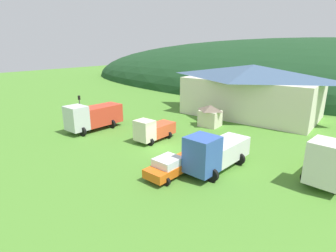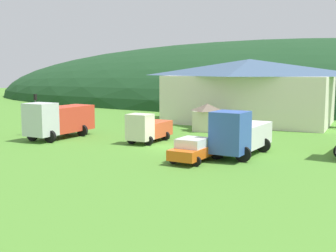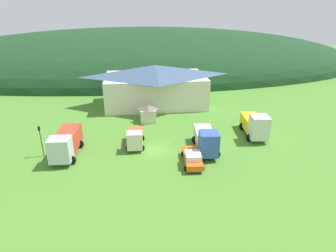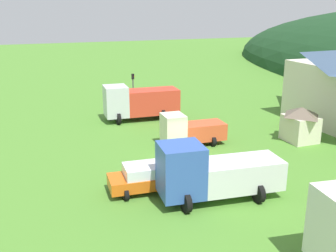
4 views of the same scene
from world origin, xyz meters
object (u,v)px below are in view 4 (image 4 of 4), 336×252
play_shed_cream (300,124)px  traffic_cone_near_pickup (220,170)px  service_pickup_orange (150,178)px  tow_truck_silver (139,101)px  traffic_light_west (133,89)px  box_truck_blue (212,172)px  light_truck_cream (189,130)px

play_shed_cream → traffic_cone_near_pickup: bearing=-70.6°
play_shed_cream → service_pickup_orange: bearing=-72.9°
tow_truck_silver → traffic_cone_near_pickup: tow_truck_silver is taller
tow_truck_silver → traffic_light_west: traffic_light_west is taller
traffic_cone_near_pickup → tow_truck_silver: bearing=-173.8°
play_shed_cream → box_truck_blue: box_truck_blue is taller
box_truck_blue → service_pickup_orange: (-2.33, -2.87, -0.85)m
traffic_cone_near_pickup → light_truck_cream: bearing=179.7°
service_pickup_orange → play_shed_cream: bearing=-158.9°
light_truck_cream → box_truck_blue: (8.96, -2.55, 0.42)m
tow_truck_silver → service_pickup_orange: (15.13, -3.89, -0.98)m
tow_truck_silver → light_truck_cream: (8.50, 1.52, -0.54)m
traffic_cone_near_pickup → play_shed_cream: bearing=109.4°
traffic_light_west → traffic_cone_near_pickup: traffic_light_west is taller
service_pickup_orange → box_truck_blue: bearing=145.0°
service_pickup_orange → traffic_light_west: (-18.03, 4.17, 1.64)m
light_truck_cream → tow_truck_silver: bearing=-77.4°
tow_truck_silver → light_truck_cream: 8.65m
service_pickup_orange → tow_truck_silver: bearing=-100.4°
box_truck_blue → tow_truck_silver: bearing=-87.9°
traffic_light_west → tow_truck_silver: bearing=-5.4°
service_pickup_orange → traffic_light_west: size_ratio=1.31×
tow_truck_silver → service_pickup_orange: tow_truck_silver is taller
play_shed_cream → box_truck_blue: 13.21m
play_shed_cream → box_truck_blue: size_ratio=0.39×
box_truck_blue → traffic_cone_near_pickup: box_truck_blue is taller
tow_truck_silver → box_truck_blue: 17.49m
light_truck_cream → box_truck_blue: size_ratio=0.70×
tow_truck_silver → box_truck_blue: box_truck_blue is taller
service_pickup_orange → traffic_cone_near_pickup: service_pickup_orange is taller
light_truck_cream → box_truck_blue: bearing=76.6°
traffic_cone_near_pickup → service_pickup_orange: bearing=-76.8°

